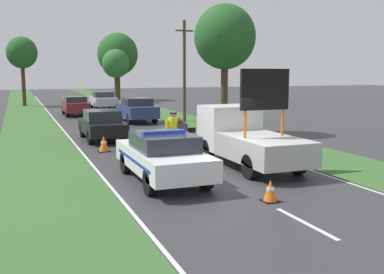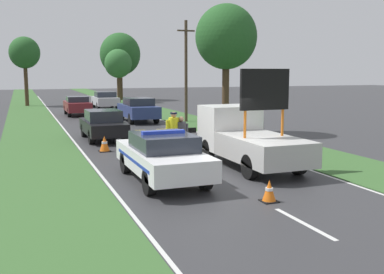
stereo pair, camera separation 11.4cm
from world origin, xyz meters
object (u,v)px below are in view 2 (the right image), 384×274
object	(u,v)px
queued_car_sedan_silver	(105,100)
roadside_tree_near_left	(226,38)
traffic_cone_behind_barrier	(145,156)
queued_car_sedan_black	(103,124)
traffic_cone_near_police	(269,191)
traffic_cone_centre_front	(105,144)
pedestrian_civilian	(181,133)
traffic_cone_near_truck	(195,158)
roadside_tree_near_right	(25,53)
roadside_tree_mid_left	(118,64)
utility_pole	(186,70)
police_officer	(174,130)
roadside_tree_mid_right	(120,54)
work_truck	(246,137)
queued_car_wagon_maroon	(77,105)
road_barrier	(166,133)
police_car	(162,156)
queued_car_hatch_blue	(138,109)

from	to	relation	value
queued_car_sedan_silver	roadside_tree_near_left	bearing A→B (deg)	98.92
traffic_cone_behind_barrier	queued_car_sedan_black	world-z (taller)	queued_car_sedan_black
traffic_cone_near_police	traffic_cone_centre_front	world-z (taller)	traffic_cone_centre_front
pedestrian_civilian	traffic_cone_near_truck	distance (m)	2.23
queued_car_sedan_silver	roadside_tree_near_right	world-z (taller)	roadside_tree_near_right
pedestrian_civilian	roadside_tree_mid_left	world-z (taller)	roadside_tree_mid_left
utility_pole	roadside_tree_near_left	bearing A→B (deg)	-90.25
police_officer	roadside_tree_mid_right	distance (m)	37.35
pedestrian_civilian	traffic_cone_near_truck	bearing A→B (deg)	-67.74
traffic_cone_near_truck	queued_car_sedan_silver	distance (m)	27.23
pedestrian_civilian	traffic_cone_behind_barrier	bearing A→B (deg)	-125.15
traffic_cone_behind_barrier	queued_car_sedan_black	distance (m)	6.57
traffic_cone_behind_barrier	police_officer	bearing A→B (deg)	32.76
work_truck	utility_pole	xyz separation A→B (m)	(2.90, 14.11, 2.44)
queued_car_sedan_silver	roadside_tree_near_left	size ratio (longest dim) A/B	0.59
queued_car_sedan_black	queued_car_wagon_maroon	size ratio (longest dim) A/B	1.02
road_barrier	roadside_tree_mid_left	bearing A→B (deg)	87.49
work_truck	traffic_cone_centre_front	bearing A→B (deg)	-49.57
traffic_cone_near_truck	roadside_tree_mid_left	size ratio (longest dim) A/B	0.12
road_barrier	roadside_tree_near_right	size ratio (longest dim) A/B	0.39
road_barrier	police_officer	world-z (taller)	police_officer
pedestrian_civilian	roadside_tree_mid_left	xyz separation A→B (m)	(4.34, 32.68, 3.27)
queued_car_sedan_silver	roadside_tree_mid_right	xyz separation A→B (m)	(3.98, 11.72, 4.60)
traffic_cone_near_truck	queued_car_wagon_maroon	bearing A→B (deg)	93.96
police_officer	roadside_tree_near_right	distance (m)	31.30
road_barrier	traffic_cone_near_police	world-z (taller)	road_barrier
pedestrian_civilian	roadside_tree_mid_right	size ratio (longest dim) A/B	0.20
traffic_cone_centre_front	queued_car_sedan_silver	bearing A→B (deg)	79.80
road_barrier	traffic_cone_near_truck	size ratio (longest dim) A/B	3.73
traffic_cone_near_police	queued_car_sedan_black	xyz separation A→B (m)	(-2.12, 12.37, 0.48)
pedestrian_civilian	roadside_tree_near_right	world-z (taller)	roadside_tree_near_right
queued_car_sedan_black	queued_car_wagon_maroon	xyz separation A→B (m)	(0.34, 13.42, 0.01)
police_car	road_barrier	world-z (taller)	police_car
police_car	police_officer	world-z (taller)	police_officer
queued_car_sedan_silver	traffic_cone_near_truck	bearing A→B (deg)	86.35
police_car	roadside_tree_near_right	bearing A→B (deg)	100.40
queued_car_sedan_black	utility_pole	bearing A→B (deg)	-137.41
police_car	queued_car_hatch_blue	size ratio (longest dim) A/B	1.06
queued_car_wagon_maroon	roadside_tree_near_right	world-z (taller)	roadside_tree_near_right
traffic_cone_centre_front	traffic_cone_near_truck	xyz separation A→B (m)	(2.36, -4.45, 0.01)
traffic_cone_near_truck	roadside_tree_mid_right	bearing A→B (deg)	81.64
traffic_cone_behind_barrier	roadside_tree_near_left	world-z (taller)	roadside_tree_near_left
queued_car_hatch_blue	queued_car_sedan_silver	world-z (taller)	queued_car_hatch_blue
queued_car_sedan_black	roadside_tree_mid_left	world-z (taller)	roadside_tree_mid_left
pedestrian_civilian	roadside_tree_near_right	bearing A→B (deg)	128.92
roadside_tree_near_left	roadside_tree_mid_right	xyz separation A→B (m)	(0.93, 31.19, 0.26)
queued_car_wagon_maroon	roadside_tree_mid_left	size ratio (longest dim) A/B	0.71
queued_car_sedan_black	queued_car_wagon_maroon	world-z (taller)	queued_car_sedan_black
roadside_tree_near_left	traffic_cone_near_police	bearing A→B (deg)	-110.13
roadside_tree_near_left	traffic_cone_near_truck	bearing A→B (deg)	-121.86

